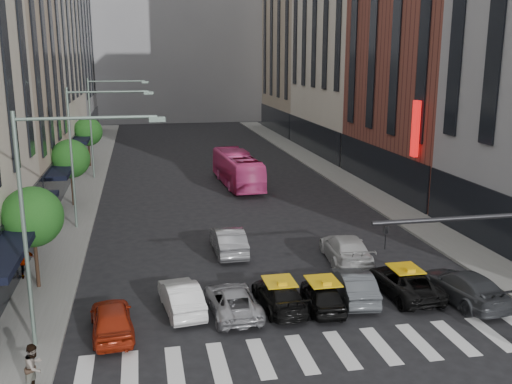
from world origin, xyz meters
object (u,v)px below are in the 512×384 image
taxi_left (279,295)px  streetlamp_mid (86,139)px  pedestrian_near (34,367)px  pedestrian_far (25,261)px  car_red (112,319)px  car_white_front (181,297)px  streetlamp_near (49,199)px  streetlamp_far (101,115)px  taxi_center (323,295)px  bus (237,169)px

taxi_left → streetlamp_mid: bearing=-60.5°
pedestrian_near → pedestrian_far: 10.73m
car_red → car_white_front: size_ratio=0.97×
car_white_front → taxi_left: bearing=165.3°
streetlamp_near → pedestrian_near: streetlamp_near is taller
taxi_left → streetlamp_far: bearing=-76.3°
pedestrian_near → taxi_center: bearing=-45.9°
taxi_center → pedestrian_near: size_ratio=2.28×
streetlamp_mid → taxi_center: 19.21m
car_white_front → pedestrian_far: (-7.40, 5.10, 0.37)m
car_red → pedestrian_far: (-4.49, 6.74, 0.37)m
streetlamp_near → taxi_left: streetlamp_near is taller
car_white_front → pedestrian_near: (-5.24, -5.42, 0.29)m
pedestrian_far → taxi_left: bearing=143.6°
taxi_center → bus: size_ratio=0.36×
streetlamp_mid → car_red: bearing=-82.9°
car_red → pedestrian_near: 4.45m
streetlamp_mid → car_white_front: streetlamp_mid is taller
car_red → bus: (9.62, 26.12, 0.77)m
taxi_left → car_red: bearing=5.4°
pedestrian_near → streetlamp_far: bearing=22.3°
car_red → taxi_left: car_red is taller
car_red → taxi_center: (9.13, 0.66, -0.05)m
car_white_front → streetlamp_mid: bearing=-78.0°
streetlamp_near → bus: 29.40m
streetlamp_near → car_red: size_ratio=2.22×
pedestrian_near → streetlamp_mid: bearing=21.8°
car_white_front → pedestrian_near: pedestrian_near is taller
taxi_center → pedestrian_near: 12.29m
streetlamp_far → car_red: (1.93, -31.45, -5.21)m
car_red → pedestrian_far: size_ratio=2.23×
streetlamp_mid → car_white_front: bearing=-70.7°
streetlamp_near → streetlamp_far: same height
streetlamp_far → taxi_left: (9.17, -30.37, -5.28)m
bus → pedestrian_far: 23.98m
streetlamp_far → car_white_front: size_ratio=2.16×
bus → pedestrian_far: bus is taller
car_white_front → taxi_center: car_white_front is taller
taxi_left → pedestrian_far: pedestrian_far is taller
streetlamp_far → taxi_center: size_ratio=2.39×
car_red → car_white_front: 3.34m
streetlamp_far → car_red: 31.94m
streetlamp_far → bus: size_ratio=0.86×
bus → streetlamp_near: bearing=63.5°
streetlamp_near → streetlamp_mid: (0.00, 16.00, 0.00)m
streetlamp_far → pedestrian_far: (-2.56, -24.71, -4.85)m
streetlamp_mid → bus: size_ratio=0.86×
streetlamp_far → bus: streetlamp_far is taller
streetlamp_near → pedestrian_far: 9.12m
streetlamp_far → taxi_left: 32.16m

